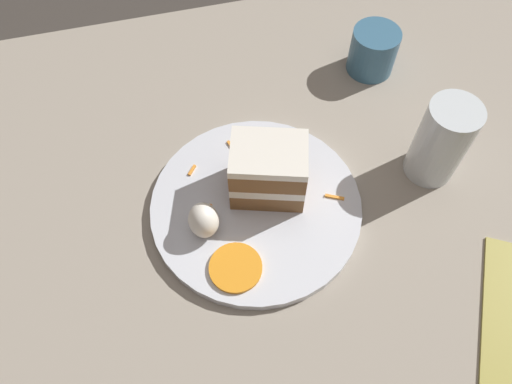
% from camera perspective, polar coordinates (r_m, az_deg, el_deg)
% --- Properties ---
extents(ground_plane, '(6.00, 6.00, 0.00)m').
position_cam_1_polar(ground_plane, '(0.71, 1.79, -5.64)').
color(ground_plane, '#38332D').
rests_on(ground_plane, ground).
extents(dining_table, '(0.94, 1.10, 0.04)m').
position_cam_1_polar(dining_table, '(0.70, 1.83, -4.99)').
color(dining_table, gray).
rests_on(dining_table, ground).
extents(plate, '(0.29, 0.29, 0.01)m').
position_cam_1_polar(plate, '(0.69, -0.00, -1.66)').
color(plate, silver).
rests_on(plate, dining_table).
extents(cake_slice, '(0.10, 0.12, 0.09)m').
position_cam_1_polar(cake_slice, '(0.66, 1.40, 2.48)').
color(cake_slice, brown).
rests_on(cake_slice, plate).
extents(cream_dollop, '(0.04, 0.04, 0.05)m').
position_cam_1_polar(cream_dollop, '(0.64, -6.00, -3.23)').
color(cream_dollop, white).
rests_on(cream_dollop, plate).
extents(orange_garnish, '(0.07, 0.07, 0.01)m').
position_cam_1_polar(orange_garnish, '(0.64, -2.35, -8.63)').
color(orange_garnish, orange).
rests_on(orange_garnish, plate).
extents(carrot_shreds_scatter, '(0.14, 0.20, 0.00)m').
position_cam_1_polar(carrot_shreds_scatter, '(0.70, -0.54, 1.46)').
color(carrot_shreds_scatter, orange).
rests_on(carrot_shreds_scatter, plate).
extents(drinking_glass, '(0.07, 0.07, 0.13)m').
position_cam_1_polar(drinking_glass, '(0.73, 20.21, 5.02)').
color(drinking_glass, silver).
rests_on(drinking_glass, dining_table).
extents(coffee_mug, '(0.08, 0.08, 0.07)m').
position_cam_1_polar(coffee_mug, '(0.85, 13.27, 15.56)').
color(coffee_mug, '#386684').
rests_on(coffee_mug, dining_table).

